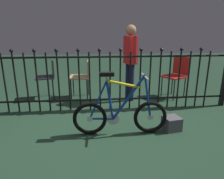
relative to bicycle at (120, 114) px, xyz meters
The scene contains 8 objects.
ground_plane 0.38m from the bicycle, 136.37° to the left, with size 20.00×20.00×0.00m, color #1F3A28.
iron_fence 1.04m from the bicycle, 105.46° to the left, with size 4.71×0.07×1.19m.
bicycle is the anchor object (origin of this frame).
chair_red 2.16m from the bicycle, 47.47° to the left, with size 0.59×0.59×0.90m.
chair_tan 1.81m from the bicycle, 109.41° to the left, with size 0.45×0.44×0.83m.
chair_charcoal 2.21m from the bicycle, 127.84° to the left, with size 0.47×0.47×0.85m.
person_visitor 1.65m from the bicycle, 75.28° to the left, with size 0.26×0.46×1.55m.
display_crate 0.81m from the bicycle, ahead, with size 0.23×0.23×0.20m, color #4C4C51.
Camera 1 is at (-0.18, -2.79, 1.45)m, focal length 32.45 mm.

